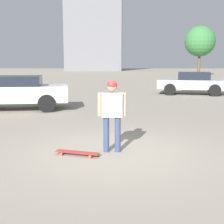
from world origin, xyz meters
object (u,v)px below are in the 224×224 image
object	(u,v)px
person	(112,109)
car_parked_far	(192,83)
car_parked_near	(15,92)
skateboard	(77,153)

from	to	relation	value
person	car_parked_far	bearing A→B (deg)	68.16
person	car_parked_near	world-z (taller)	person
skateboard	person	bearing A→B (deg)	-141.96
skateboard	car_parked_far	xyz separation A→B (m)	(5.27, 13.39, 0.68)
person	car_parked_near	size ratio (longest dim) A/B	0.34
car_parked_near	car_parked_far	bearing A→B (deg)	-152.67
person	car_parked_near	bearing A→B (deg)	122.43
skateboard	car_parked_far	size ratio (longest dim) A/B	0.22
skateboard	car_parked_near	bearing A→B (deg)	-46.03
car_parked_near	car_parked_far	distance (m)	11.25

